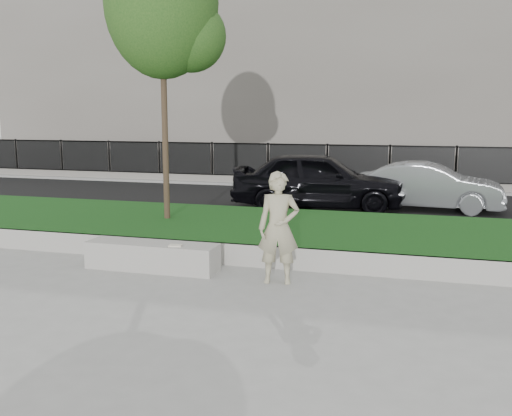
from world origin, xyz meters
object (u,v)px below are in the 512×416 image
(book, at_px, (175,246))
(young_tree, at_px, (166,9))
(car_dark, at_px, (318,180))
(man, at_px, (279,228))
(car_silver, at_px, (428,186))
(stone_bench, at_px, (152,256))

(book, xyz_separation_m, young_tree, (-1.33, 2.80, 4.37))
(young_tree, bearing_deg, car_dark, 58.59)
(man, relative_size, young_tree, 0.29)
(book, bearing_deg, young_tree, 104.54)
(book, height_order, car_silver, car_silver)
(stone_bench, bearing_deg, book, -14.62)
(book, height_order, young_tree, young_tree)
(car_silver, bearing_deg, book, 155.55)
(car_dark, bearing_deg, stone_bench, 160.21)
(young_tree, bearing_deg, book, -64.61)
(car_silver, bearing_deg, man, 166.92)
(man, height_order, young_tree, young_tree)
(stone_bench, xyz_separation_m, book, (0.50, -0.13, 0.25))
(book, bearing_deg, stone_bench, 154.53)
(stone_bench, distance_m, book, 0.58)
(man, distance_m, young_tree, 5.78)
(stone_bench, bearing_deg, car_silver, 58.01)
(car_dark, bearing_deg, book, 164.41)
(man, distance_m, book, 1.85)
(stone_bench, height_order, car_dark, car_dark)
(book, relative_size, car_silver, 0.05)
(young_tree, relative_size, car_dark, 1.28)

